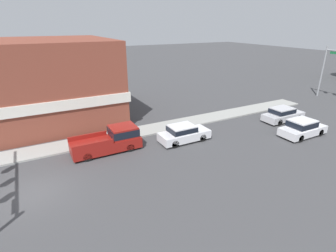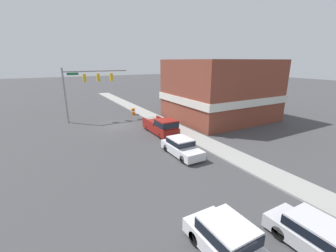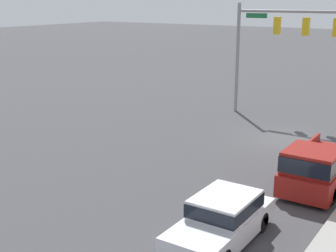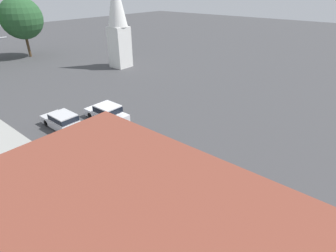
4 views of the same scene
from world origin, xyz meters
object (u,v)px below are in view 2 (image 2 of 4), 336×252
Objects in this scene: pickup_truck_parked at (162,126)px; construction_barrel at (133,111)px; car_lead at (181,146)px; car_second_ahead at (320,238)px; car_oncoming at (230,241)px.

pickup_truck_parked reaches higher than construction_barrel.
car_lead is 0.82× the size of pickup_truck_parked.
car_lead is 0.96× the size of car_second_ahead.
car_oncoming is 26.95m from construction_barrel.
construction_barrel is (-0.59, -10.46, -0.41)m from pickup_truck_parked.
car_second_ahead is 0.86× the size of pickup_truck_parked.
car_second_ahead is (0.57, 11.68, -0.01)m from car_lead.
car_oncoming is 16.70m from pickup_truck_parked.
car_oncoming reaches higher than construction_barrel.
car_lead is 11.69m from car_second_ahead.
car_oncoming is at bearing 71.47° from pickup_truck_parked.
car_lead is 4.43× the size of construction_barrel.
car_second_ahead reaches higher than construction_barrel.
pickup_truck_parked is at bearing -101.92° from car_lead.
pickup_truck_parked reaches higher than car_oncoming.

